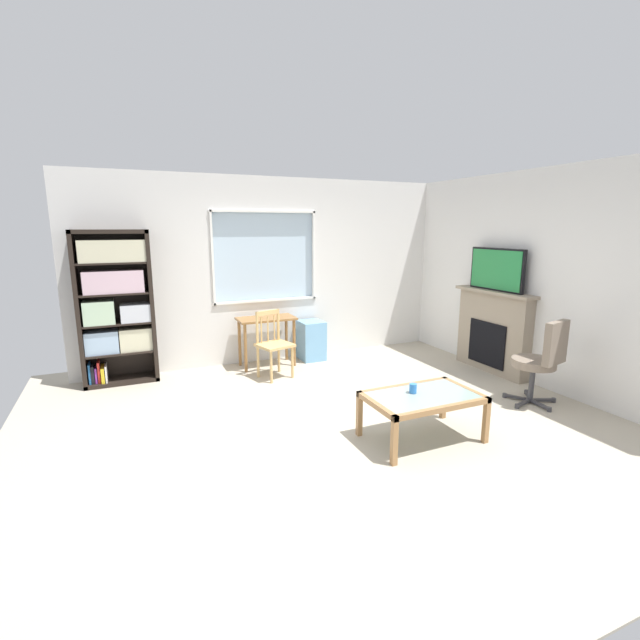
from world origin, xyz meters
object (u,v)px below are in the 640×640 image
at_px(bookshelf, 115,302).
at_px(fireplace, 493,331).
at_px(coffee_table, 422,401).
at_px(tv, 497,269).
at_px(desk_under_window, 266,327).
at_px(office_chair, 542,358).
at_px(wooden_chair, 273,344).
at_px(plastic_drawer_unit, 311,340).
at_px(sippy_cup, 413,388).

relative_size(bookshelf, fireplace, 1.52).
xyz_separation_m(fireplace, coffee_table, (-2.17, -1.33, -0.19)).
relative_size(fireplace, tv, 1.41).
height_order(desk_under_window, tv, tv).
bearing_deg(desk_under_window, fireplace, -28.06).
relative_size(desk_under_window, office_chair, 0.82).
relative_size(wooden_chair, fireplace, 0.70).
height_order(desk_under_window, plastic_drawer_unit, desk_under_window).
distance_m(tv, sippy_cup, 2.71).
bearing_deg(bookshelf, tv, -18.67).
height_order(bookshelf, tv, bookshelf).
bearing_deg(wooden_chair, plastic_drawer_unit, 35.62).
xyz_separation_m(fireplace, tv, (-0.02, 0.00, 0.86)).
bearing_deg(fireplace, coffee_table, -148.38).
distance_m(fireplace, office_chair, 1.26).
bearing_deg(coffee_table, bookshelf, 131.60).
height_order(desk_under_window, fireplace, fireplace).
xyz_separation_m(bookshelf, desk_under_window, (1.96, -0.11, -0.48)).
xyz_separation_m(plastic_drawer_unit, sippy_cup, (-0.13, -2.81, 0.20)).
height_order(desk_under_window, coffee_table, desk_under_window).
bearing_deg(plastic_drawer_unit, office_chair, -58.69).
distance_m(fireplace, coffee_table, 2.55).
bearing_deg(wooden_chair, office_chair, -41.48).
xyz_separation_m(bookshelf, coffee_table, (2.61, -2.94, -0.67)).
distance_m(desk_under_window, tv, 3.29).
distance_m(desk_under_window, plastic_drawer_unit, 0.78).
xyz_separation_m(desk_under_window, tv, (2.80, -1.50, 0.85)).
bearing_deg(fireplace, tv, 180.00).
bearing_deg(office_chair, bookshelf, 147.30).
distance_m(plastic_drawer_unit, tv, 2.83).
bearing_deg(plastic_drawer_unit, fireplace, -36.51).
xyz_separation_m(bookshelf, tv, (4.76, -1.61, 0.37)).
relative_size(desk_under_window, fireplace, 0.64).
bearing_deg(desk_under_window, wooden_chair, -97.45).
distance_m(desk_under_window, office_chair, 3.59).
distance_m(desk_under_window, sippy_cup, 2.82).
xyz_separation_m(wooden_chair, coffee_table, (0.72, -2.32, -0.08)).
relative_size(tv, office_chair, 0.92).
relative_size(desk_under_window, plastic_drawer_unit, 1.38).
bearing_deg(sippy_cup, bookshelf, 131.68).
bearing_deg(coffee_table, tv, 31.84).
height_order(wooden_chair, plastic_drawer_unit, wooden_chair).
bearing_deg(tv, coffee_table, -148.16).
relative_size(bookshelf, wooden_chair, 2.19).
relative_size(wooden_chair, sippy_cup, 10.00).
bearing_deg(bookshelf, plastic_drawer_unit, -1.19).
relative_size(desk_under_window, tv, 0.90).
height_order(office_chair, sippy_cup, office_chair).
xyz_separation_m(wooden_chair, sippy_cup, (0.66, -2.24, 0.03)).
bearing_deg(tv, plastic_drawer_unit, 143.25).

